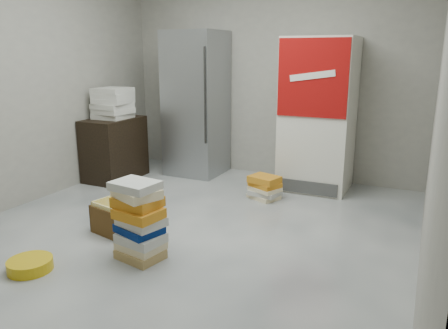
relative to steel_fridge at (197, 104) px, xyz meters
name	(u,v)px	position (x,y,z in m)	size (l,w,h in m)	color
ground	(171,242)	(0.90, -2.13, -0.95)	(5.00, 5.00, 0.00)	beige
room_shell	(164,29)	(0.90, -2.13, 0.85)	(4.04, 5.04, 2.82)	#9C988D
steel_fridge	(197,104)	(0.00, 0.00, 0.00)	(0.70, 0.72, 1.90)	#95989C
coke_cooler	(318,115)	(1.65, -0.01, -0.05)	(0.80, 0.73, 1.80)	silver
wood_shelf	(115,149)	(-0.83, -0.73, -0.55)	(0.50, 0.80, 0.80)	black
supply_box_stack	(113,103)	(-0.81, -0.73, 0.04)	(0.44, 0.43, 0.39)	silver
phonebook_stack_main	(139,220)	(0.85, -2.50, -0.63)	(0.44, 0.38, 0.65)	#A3844D
phonebook_stack_side	(265,187)	(1.24, -0.68, -0.82)	(0.41, 0.37, 0.27)	beige
cardboard_box	(118,218)	(0.33, -2.13, -0.83)	(0.44, 0.44, 0.30)	yellow
bucket_lid	(30,265)	(0.21, -3.04, -0.91)	(0.34, 0.34, 0.09)	gold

